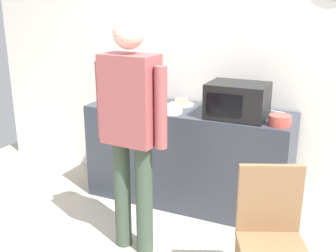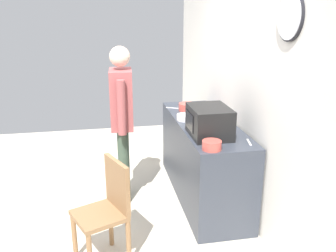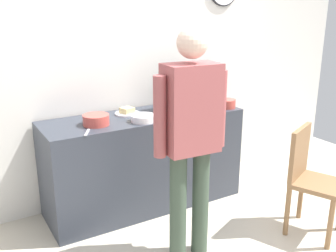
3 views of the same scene
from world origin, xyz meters
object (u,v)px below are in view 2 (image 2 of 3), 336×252
(salad_bowl, at_px, (188,107))
(mixing_bowl, at_px, (212,145))
(sandwich_plate, at_px, (210,116))
(cereal_bowl, at_px, (186,117))
(wooden_chair, at_px, (107,207))
(person_standing, at_px, (122,114))
(spoon_utensil, at_px, (249,142))
(fork_utensil, at_px, (172,108))
(microwave, at_px, (209,121))

(salad_bowl, relative_size, mixing_bowl, 1.28)
(sandwich_plate, bearing_deg, salad_bowl, -154.38)
(salad_bowl, xyz_separation_m, cereal_bowl, (0.40, -0.12, -0.01))
(mixing_bowl, distance_m, wooden_chair, 1.08)
(salad_bowl, relative_size, person_standing, 0.13)
(mixing_bowl, relative_size, spoon_utensil, 1.05)
(sandwich_plate, xyz_separation_m, person_standing, (0.03, -1.04, 0.10))
(fork_utensil, distance_m, spoon_utensil, 1.47)
(fork_utensil, distance_m, person_standing, 0.89)
(microwave, relative_size, mixing_bowl, 2.79)
(mixing_bowl, relative_size, fork_utensil, 1.05)
(microwave, bearing_deg, fork_utensil, -172.17)
(salad_bowl, bearing_deg, person_standing, -64.26)
(cereal_bowl, bearing_deg, wooden_chair, -40.89)
(sandwich_plate, relative_size, wooden_chair, 0.25)
(sandwich_plate, relative_size, mixing_bowl, 1.31)
(salad_bowl, distance_m, person_standing, 0.95)
(mixing_bowl, xyz_separation_m, person_standing, (-0.94, -0.75, 0.08))
(salad_bowl, xyz_separation_m, spoon_utensil, (1.25, 0.30, -0.04))
(salad_bowl, bearing_deg, fork_utensil, -129.89)
(fork_utensil, bearing_deg, person_standing, -50.91)
(sandwich_plate, height_order, salad_bowl, salad_bowl)
(person_standing, bearing_deg, cereal_bowl, 91.14)
(cereal_bowl, xyz_separation_m, fork_utensil, (-0.54, -0.05, -0.03))
(microwave, bearing_deg, wooden_chair, -63.49)
(spoon_utensil, relative_size, wooden_chair, 0.18)
(mixing_bowl, height_order, fork_utensil, mixing_bowl)
(wooden_chair, bearing_deg, fork_utensil, 151.25)
(microwave, bearing_deg, spoon_utensil, 50.07)
(cereal_bowl, bearing_deg, fork_utensil, -174.23)
(microwave, distance_m, sandwich_plate, 0.64)
(person_standing, relative_size, wooden_chair, 1.90)
(cereal_bowl, distance_m, fork_utensil, 0.54)
(mixing_bowl, xyz_separation_m, wooden_chair, (0.15, -0.97, -0.45))
(cereal_bowl, xyz_separation_m, wooden_chair, (1.11, -0.96, -0.44))
(fork_utensil, bearing_deg, mixing_bowl, 2.58)
(microwave, bearing_deg, salad_bowl, 178.99)
(fork_utensil, bearing_deg, spoon_utensil, 18.92)
(microwave, xyz_separation_m, person_standing, (-0.56, -0.84, -0.03))
(wooden_chair, bearing_deg, sandwich_plate, 131.83)
(salad_bowl, relative_size, wooden_chair, 0.24)
(salad_bowl, height_order, cereal_bowl, salad_bowl)
(spoon_utensil, bearing_deg, wooden_chair, -79.41)
(mixing_bowl, distance_m, fork_utensil, 1.50)
(microwave, relative_size, person_standing, 0.28)
(sandwich_plate, height_order, spoon_utensil, sandwich_plate)
(sandwich_plate, relative_size, person_standing, 0.13)
(sandwich_plate, height_order, person_standing, person_standing)
(salad_bowl, relative_size, fork_utensil, 1.35)
(microwave, xyz_separation_m, spoon_utensil, (0.27, 0.32, -0.15))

